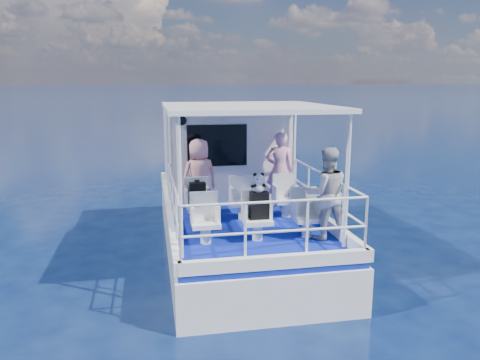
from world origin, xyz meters
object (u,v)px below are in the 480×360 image
Objects in this scene: backpack_center at (259,205)px; passenger_port_fwd at (199,177)px; panda at (259,183)px; passenger_stbd_aft at (326,194)px.

passenger_port_fwd is at bearing 114.49° from backpack_center.
passenger_stbd_aft is at bearing -6.60° from panda.
passenger_stbd_aft reaches higher than passenger_port_fwd.
backpack_center is 0.40m from panda.
panda is (-1.17, 0.14, 0.21)m from passenger_stbd_aft.
panda is at bearing -1.50° from passenger_stbd_aft.
backpack_center is 1.40× the size of panda.
backpack_center is (0.84, -1.84, -0.17)m from passenger_port_fwd.
passenger_port_fwd is at bearing -39.54° from passenger_stbd_aft.
passenger_stbd_aft is 1.20m from panda.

